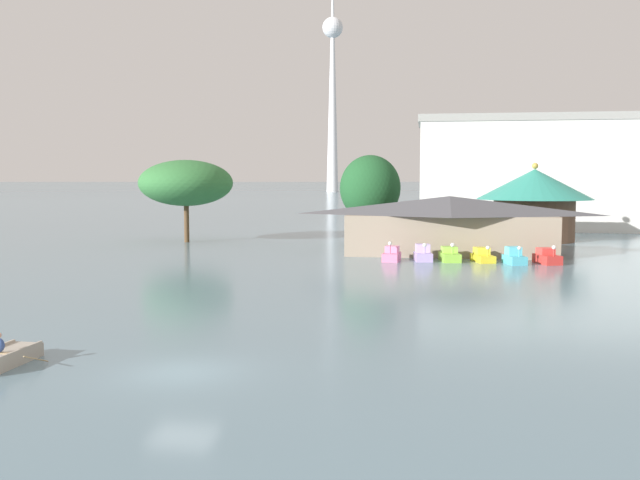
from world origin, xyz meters
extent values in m
plane|color=slate|center=(0.00, 0.00, 0.00)|extent=(2000.00, 2000.00, 0.00)
cube|color=#ADA393|center=(-7.19, -0.07, 0.27)|extent=(1.46, 3.37, 0.53)
cube|color=#ADA393|center=(-6.57, -0.09, 0.58)|extent=(0.23, 3.15, 0.10)
cylinder|color=tan|center=(-5.75, -0.21, 0.34)|extent=(0.11, 1.57, 0.63)
cube|color=pink|center=(5.96, 36.00, 0.36)|extent=(1.58, 2.44, 0.72)
cube|color=pink|center=(5.99, 36.29, 1.01)|extent=(1.25, 1.16, 0.57)
cylinder|color=pink|center=(5.87, 35.08, 1.09)|extent=(0.14, 0.14, 0.74)
sphere|color=white|center=(5.87, 35.08, 1.62)|extent=(0.33, 0.33, 0.33)
cube|color=#B299D8|center=(8.66, 36.57, 0.36)|extent=(1.73, 2.46, 0.73)
cube|color=#C8ADF0|center=(8.61, 36.85, 1.09)|extent=(1.33, 1.19, 0.72)
cylinder|color=#B299D8|center=(8.79, 35.67, 1.01)|extent=(0.14, 0.14, 0.57)
sphere|color=white|center=(8.79, 35.67, 1.46)|extent=(0.35, 0.35, 0.35)
cube|color=#8CCC3F|center=(10.95, 36.61, 0.36)|extent=(1.92, 2.93, 0.73)
cube|color=#A0E24F|center=(10.89, 36.95, 0.99)|extent=(1.45, 1.42, 0.53)
cylinder|color=#8CCC3F|center=(11.13, 35.54, 1.04)|extent=(0.14, 0.14, 0.62)
sphere|color=white|center=(11.13, 35.54, 1.53)|extent=(0.36, 0.36, 0.36)
cube|color=yellow|center=(13.75, 36.73, 0.30)|extent=(2.05, 3.15, 0.60)
cube|color=yellow|center=(13.65, 37.08, 0.90)|extent=(1.44, 1.56, 0.60)
cylinder|color=yellow|center=(14.05, 35.61, 0.88)|extent=(0.14, 0.14, 0.56)
sphere|color=white|center=(14.05, 35.61, 1.33)|extent=(0.33, 0.33, 0.33)
cube|color=#4CB7CC|center=(16.24, 35.47, 0.36)|extent=(1.91, 2.66, 0.72)
cube|color=#5DCDE2|center=(16.16, 35.76, 1.08)|extent=(1.38, 1.34, 0.72)
cylinder|color=#4CB7CC|center=(16.49, 34.55, 1.00)|extent=(0.14, 0.14, 0.57)
sphere|color=white|center=(16.49, 34.55, 1.44)|extent=(0.32, 0.32, 0.32)
cube|color=red|center=(18.99, 36.15, 0.38)|extent=(2.20, 2.99, 0.76)
cube|color=#E8423C|center=(18.89, 36.47, 1.03)|extent=(1.53, 1.52, 0.55)
cylinder|color=red|center=(19.33, 35.13, 1.03)|extent=(0.14, 0.14, 0.55)
sphere|color=white|center=(19.33, 35.13, 1.48)|extent=(0.35, 0.35, 0.35)
cube|color=gray|center=(11.04, 42.06, 1.87)|extent=(19.05, 6.70, 3.74)
pyramid|color=#4C4C51|center=(11.04, 42.06, 4.62)|extent=(20.57, 7.71, 1.75)
cylinder|color=brown|center=(20.96, 57.90, 2.37)|extent=(8.98, 8.98, 4.74)
cone|color=teal|center=(20.96, 57.90, 6.45)|extent=(12.96, 12.96, 3.42)
sphere|color=#B7993D|center=(20.96, 57.90, 8.51)|extent=(0.70, 0.70, 0.70)
cylinder|color=brown|center=(-17.55, 50.28, 2.02)|extent=(0.55, 0.55, 4.04)
ellipsoid|color=#337038|center=(-17.55, 50.28, 6.59)|extent=(10.39, 10.39, 5.10)
cylinder|color=brown|center=(2.93, 50.13, 1.31)|extent=(0.61, 0.61, 2.61)
ellipsoid|color=#1E5128|center=(2.93, 50.13, 6.10)|extent=(6.46, 6.46, 6.97)
cube|color=silver|center=(24.62, 76.76, 7.30)|extent=(33.39, 12.48, 14.60)
cube|color=#999993|center=(24.62, 76.76, 15.10)|extent=(34.06, 12.73, 1.00)
cone|color=silver|center=(-36.12, 309.01, 55.40)|extent=(5.58, 5.58, 110.81)
sphere|color=silver|center=(-36.12, 309.01, 77.12)|extent=(9.68, 9.68, 9.68)
camera|label=1|loc=(8.96, -24.51, 7.28)|focal=39.37mm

